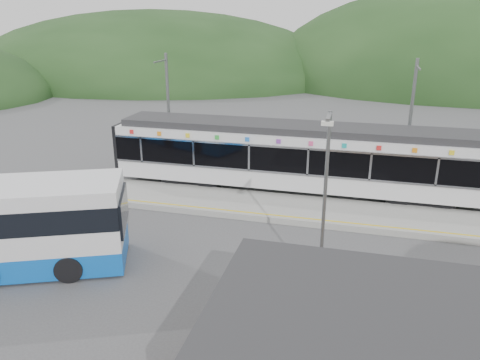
# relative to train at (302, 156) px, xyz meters

# --- Properties ---
(ground) EXTENTS (120.00, 120.00, 0.00)m
(ground) POSITION_rel_train_xyz_m (-1.58, -6.00, -2.06)
(ground) COLOR #4C4C4F
(ground) RESTS_ON ground
(hills) EXTENTS (146.00, 149.00, 26.00)m
(hills) POSITION_rel_train_xyz_m (4.61, -0.71, -2.06)
(hills) COLOR #1E3D19
(hills) RESTS_ON ground
(platform) EXTENTS (26.00, 3.20, 0.30)m
(platform) POSITION_rel_train_xyz_m (-1.58, -2.70, -1.91)
(platform) COLOR #9E9E99
(platform) RESTS_ON ground
(yellow_line) EXTENTS (26.00, 0.10, 0.01)m
(yellow_line) POSITION_rel_train_xyz_m (-1.58, -4.00, -1.76)
(yellow_line) COLOR yellow
(yellow_line) RESTS_ON platform
(train) EXTENTS (20.44, 3.01, 3.74)m
(train) POSITION_rel_train_xyz_m (0.00, 0.00, 0.00)
(train) COLOR black
(train) RESTS_ON ground
(catenary_mast_west) EXTENTS (0.18, 1.80, 7.00)m
(catenary_mast_west) POSITION_rel_train_xyz_m (-8.58, 2.56, 1.58)
(catenary_mast_west) COLOR slate
(catenary_mast_west) RESTS_ON ground
(catenary_mast_east) EXTENTS (0.18, 1.80, 7.00)m
(catenary_mast_east) POSITION_rel_train_xyz_m (5.42, 2.56, 1.58)
(catenary_mast_east) COLOR slate
(catenary_mast_east) RESTS_ON ground
(lamp_post) EXTENTS (0.35, 1.10, 6.34)m
(lamp_post) POSITION_rel_train_xyz_m (1.91, -9.46, 1.71)
(lamp_post) COLOR slate
(lamp_post) RESTS_ON ground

